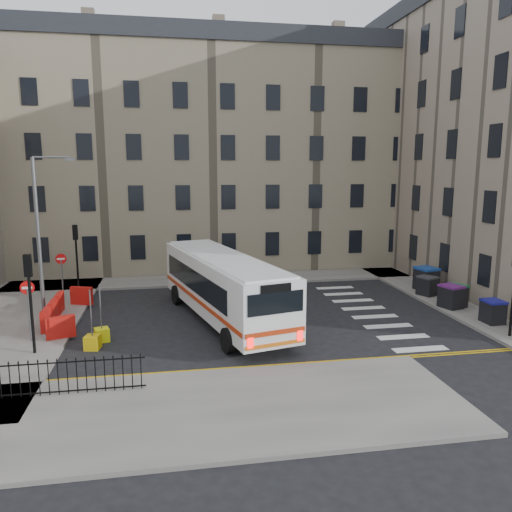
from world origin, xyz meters
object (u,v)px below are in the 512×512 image
object	(u,v)px
streetlamp	(38,233)
wheelie_bin_c	(455,295)
wheelie_bin_b	(451,296)
bollard_chevron	(102,335)
bollard_yellow	(93,342)
wheelie_bin_d	(427,286)
wheelie_bin_a	(493,311)
wheelie_bin_e	(426,279)
bus	(223,285)

from	to	relation	value
streetlamp	wheelie_bin_c	xyz separation A→B (m)	(21.82, -2.64, -3.57)
streetlamp	wheelie_bin_b	world-z (taller)	streetlamp
streetlamp	bollard_chevron	bearing A→B (deg)	-52.94
wheelie_bin_c	bollard_chevron	size ratio (longest dim) A/B	2.33
streetlamp	wheelie_bin_c	world-z (taller)	streetlamp
wheelie_bin_c	bollard_yellow	world-z (taller)	wheelie_bin_c
wheelie_bin_d	bollard_yellow	distance (m)	19.21
wheelie_bin_a	wheelie_bin_c	xyz separation A→B (m)	(-0.22, 2.97, 0.05)
wheelie_bin_d	wheelie_bin_e	xyz separation A→B (m)	(0.55, 1.15, 0.14)
wheelie_bin_b	wheelie_bin_d	world-z (taller)	wheelie_bin_b
wheelie_bin_d	wheelie_bin_c	bearing A→B (deg)	-110.18
streetlamp	bollard_chevron	xyz separation A→B (m)	(3.50, -4.64, -4.04)
wheelie_bin_e	bollard_yellow	bearing A→B (deg)	-172.03
wheelie_bin_b	bollard_chevron	bearing A→B (deg)	169.62
wheelie_bin_a	wheelie_bin_e	size ratio (longest dim) A/B	0.76
wheelie_bin_a	wheelie_bin_d	xyz separation A→B (m)	(-0.42, 5.57, 0.00)
streetlamp	bus	bearing A→B (deg)	-15.67
bus	wheelie_bin_d	bearing A→B (deg)	-2.39
bollard_yellow	bollard_chevron	size ratio (longest dim) A/B	1.00
wheelie_bin_a	wheelie_bin_c	size ratio (longest dim) A/B	0.81
streetlamp	wheelie_bin_d	xyz separation A→B (m)	(21.62, -0.04, -3.61)
wheelie_bin_a	wheelie_bin_b	xyz separation A→B (m)	(-0.53, 2.82, 0.05)
streetlamp	wheelie_bin_d	distance (m)	21.92
streetlamp	wheelie_bin_d	size ratio (longest dim) A/B	6.23
bus	wheelie_bin_c	distance (m)	12.71
wheelie_bin_e	bollard_chevron	bearing A→B (deg)	-174.34
wheelie_bin_e	bollard_yellow	world-z (taller)	wheelie_bin_e
bollard_yellow	bollard_chevron	world-z (taller)	same
streetlamp	wheelie_bin_c	distance (m)	22.26
bus	bollard_chevron	xyz separation A→B (m)	(-5.66, -2.07, -1.58)
wheelie_bin_d	wheelie_bin_e	size ratio (longest dim) A/B	0.88
wheelie_bin_a	streetlamp	bearing A→B (deg)	164.35
streetlamp	wheelie_bin_b	xyz separation A→B (m)	(21.51, -2.78, -3.56)
wheelie_bin_e	wheelie_bin_c	bearing A→B (deg)	-106.87
wheelie_bin_e	bollard_chevron	xyz separation A→B (m)	(-18.67, -5.75, -0.57)
wheelie_bin_e	bollard_yellow	xyz separation A→B (m)	(-18.94, -6.68, -0.57)
bollard_yellow	streetlamp	bearing A→B (deg)	120.14
wheelie_bin_b	wheelie_bin_d	xyz separation A→B (m)	(0.11, 2.74, -0.05)
wheelie_bin_c	wheelie_bin_d	size ratio (longest dim) A/B	1.07
wheelie_bin_d	wheelie_bin_a	bearing A→B (deg)	-110.21
wheelie_bin_a	bollard_chevron	world-z (taller)	wheelie_bin_a
bollard_yellow	wheelie_bin_d	bearing A→B (deg)	16.73
wheelie_bin_a	wheelie_bin_b	size ratio (longest dim) A/B	0.84
streetlamp	wheelie_bin_c	bearing A→B (deg)	-6.90
wheelie_bin_b	wheelie_bin_e	xyz separation A→B (m)	(0.66, 3.90, 0.09)
bus	wheelie_bin_a	bearing A→B (deg)	-27.14
bollard_chevron	streetlamp	bearing A→B (deg)	127.06
wheelie_bin_a	bollard_yellow	bearing A→B (deg)	178.50
wheelie_bin_d	wheelie_bin_b	bearing A→B (deg)	-116.78
bus	wheelie_bin_d	world-z (taller)	bus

